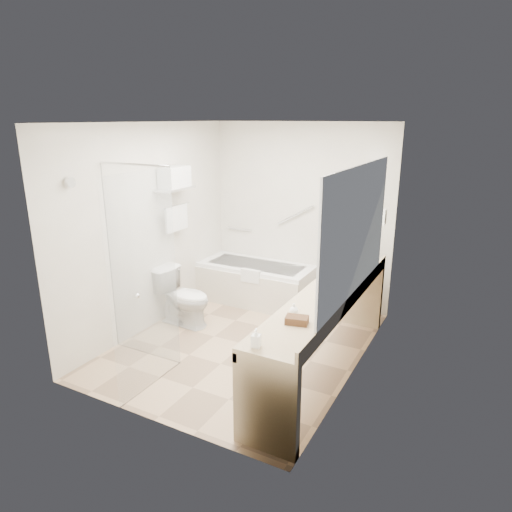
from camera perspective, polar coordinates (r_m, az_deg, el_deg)
The scene contains 25 objects.
floor at distance 5.45m, azimuth -1.51°, elevation -10.93°, with size 3.20×3.20×0.00m, color tan.
ceiling at distance 4.82m, azimuth -1.75°, elevation 16.37°, with size 2.60×3.20×0.10m, color white.
wall_back at distance 6.39m, azimuth 5.51°, elevation 5.15°, with size 2.60×0.10×2.50m, color beige.
wall_front at distance 3.75m, azimuth -13.81°, elevation -3.82°, with size 2.60×0.10×2.50m, color beige.
wall_left at distance 5.73m, azimuth -13.03°, elevation 3.40°, with size 0.10×3.20×2.50m, color beige.
wall_right at distance 4.51m, azimuth 12.88°, elevation -0.20°, with size 0.10×3.20×2.50m, color beige.
bathtub at distance 6.55m, azimuth 0.01°, elevation -3.35°, with size 1.60×0.73×0.59m.
grab_bar_short at distance 6.83m, azimuth -2.07°, elevation 3.41°, with size 0.03×0.03×0.40m, color silver.
grab_bar_long at distance 6.37m, azimuth 4.95°, elevation 5.13°, with size 0.03×0.03×0.60m, color silver.
shower_enclosure at distance 4.68m, azimuth -14.01°, elevation -2.03°, with size 0.96×0.91×2.11m.
towel_shelf at distance 5.82m, azimuth -10.11°, elevation 8.84°, with size 0.24×0.55×0.81m.
vanity_counter at distance 4.67m, azimuth 8.61°, elevation -7.39°, with size 0.55×2.70×0.95m.
sink at distance 4.94m, azimuth 10.61°, elevation -3.82°, with size 0.40×0.52×0.14m, color white.
faucet at distance 4.87m, azimuth 12.30°, elevation -2.88°, with size 0.03×0.03×0.14m, color silver.
mirror at distance 4.30m, azimuth 12.47°, elevation 3.12°, with size 0.02×2.00×1.20m, color #A9AFB5.
hairdryer_unit at distance 5.47m, azimuth 15.50°, elevation 4.74°, with size 0.08×0.10×0.18m, color white.
toilet at distance 5.88m, azimuth -9.00°, elevation -5.13°, with size 0.41×0.73×0.72m, color white.
amenity_basket at distance 3.96m, azimuth 5.13°, elevation -7.97°, with size 0.19×0.13×0.06m, color #4B2E1A.
soap_bottle_a at distance 3.57m, azimuth 0.01°, elevation -10.79°, with size 0.07×0.15×0.07m, color white.
soap_bottle_b at distance 4.13m, azimuth 4.75°, elevation -6.77°, with size 0.08×0.11×0.08m, color white.
water_bottle_left at distance 5.40m, azimuth 11.52°, elevation -0.84°, with size 0.05×0.05×0.18m.
water_bottle_mid at distance 5.71m, azimuth 12.07°, elevation 0.21°, with size 0.06×0.06×0.20m.
water_bottle_right at distance 5.72m, azimuth 11.95°, elevation 0.26°, with size 0.06×0.06×0.20m.
drinking_glass_near at distance 5.32m, azimuth 10.56°, elevation -1.51°, with size 0.06×0.06×0.08m, color silver.
drinking_glass_far at distance 5.65m, azimuth 12.56°, elevation -0.56°, with size 0.06×0.06×0.08m, color silver.
Camera 1 is at (2.39, -4.18, 2.55)m, focal length 32.00 mm.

